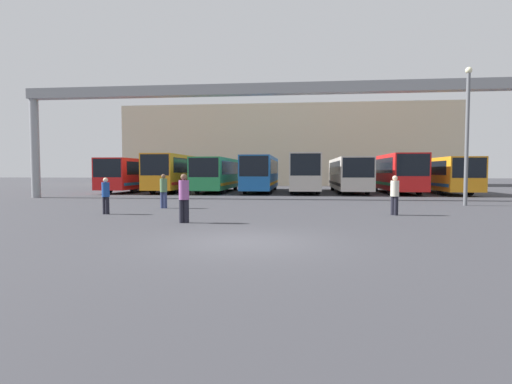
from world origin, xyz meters
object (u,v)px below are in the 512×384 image
(bus_slot_4, at_px, (304,171))
(bus_slot_3, at_px, (261,172))
(bus_slot_5, at_px, (348,173))
(lamp_post, at_px, (467,130))
(bus_slot_2, at_px, (218,173))
(pedestrian_mid_left, at_px, (164,190))
(bus_slot_7, at_px, (441,173))
(pedestrian_far_center, at_px, (184,197))
(pedestrian_near_center, at_px, (395,194))
(bus_slot_6, at_px, (396,171))
(bus_slot_1, at_px, (176,171))
(pedestrian_mid_right, at_px, (106,195))
(bus_slot_0, at_px, (136,173))

(bus_slot_4, bearing_deg, bus_slot_3, 174.80)
(bus_slot_3, bearing_deg, bus_slot_4, -5.20)
(bus_slot_5, height_order, lamp_post, lamp_post)
(bus_slot_2, xyz_separation_m, pedestrian_mid_left, (0.47, -16.03, -0.82))
(bus_slot_7, relative_size, pedestrian_far_center, 6.43)
(bus_slot_2, relative_size, pedestrian_near_center, 6.42)
(bus_slot_3, height_order, bus_slot_4, bus_slot_4)
(bus_slot_4, xyz_separation_m, pedestrian_near_center, (3.61, -18.39, -1.01))
(bus_slot_2, distance_m, bus_slot_6, 15.67)
(bus_slot_1, relative_size, bus_slot_2, 1.00)
(bus_slot_5, distance_m, pedestrian_mid_left, 20.04)
(bus_slot_4, bearing_deg, pedestrian_mid_left, -114.28)
(bus_slot_6, bearing_deg, pedestrian_mid_right, -131.68)
(bus_slot_0, height_order, bus_slot_7, bus_slot_0)
(bus_slot_6, relative_size, lamp_post, 1.41)
(bus_slot_0, height_order, pedestrian_near_center, bus_slot_0)
(bus_slot_6, bearing_deg, bus_slot_0, 178.75)
(bus_slot_2, relative_size, pedestrian_mid_left, 6.28)
(bus_slot_2, bearing_deg, bus_slot_7, 0.86)
(bus_slot_4, bearing_deg, bus_slot_7, -0.08)
(bus_slot_0, relative_size, bus_slot_7, 1.01)
(bus_slot_1, height_order, pedestrian_mid_left, bus_slot_1)
(bus_slot_4, relative_size, pedestrian_mid_right, 7.19)
(bus_slot_3, bearing_deg, pedestrian_mid_right, -104.33)
(bus_slot_4, height_order, pedestrian_mid_left, bus_slot_4)
(bus_slot_2, height_order, lamp_post, lamp_post)
(bus_slot_0, height_order, bus_slot_5, bus_slot_5)
(pedestrian_near_center, bearing_deg, bus_slot_7, 118.48)
(bus_slot_2, height_order, bus_slot_3, bus_slot_3)
(bus_slot_7, height_order, pedestrian_mid_left, bus_slot_7)
(pedestrian_mid_left, bearing_deg, bus_slot_0, 124.15)
(bus_slot_2, distance_m, bus_slot_5, 11.77)
(bus_slot_6, bearing_deg, bus_slot_1, 179.42)
(pedestrian_mid_left, relative_size, pedestrian_far_center, 0.97)
(bus_slot_1, bearing_deg, bus_slot_6, -0.58)
(bus_slot_3, xyz_separation_m, pedestrian_mid_left, (-3.45, -16.70, -0.90))
(bus_slot_6, height_order, pedestrian_mid_left, bus_slot_6)
(bus_slot_0, distance_m, bus_slot_1, 3.94)
(bus_slot_6, bearing_deg, pedestrian_mid_left, -133.82)
(bus_slot_0, height_order, bus_slot_3, bus_slot_3)
(pedestrian_near_center, xyz_separation_m, lamp_post, (5.03, 5.35, 3.22))
(pedestrian_mid_left, bearing_deg, pedestrian_near_center, -3.35)
(bus_slot_6, distance_m, pedestrian_mid_left, 21.98)
(pedestrian_far_center, bearing_deg, bus_slot_1, 105.91)
(bus_slot_6, bearing_deg, bus_slot_7, 6.92)
(bus_slot_5, height_order, bus_slot_7, bus_slot_5)
(pedestrian_near_center, bearing_deg, lamp_post, 99.14)
(bus_slot_2, height_order, bus_slot_6, bus_slot_6)
(bus_slot_2, xyz_separation_m, lamp_post, (16.47, -12.74, 2.38))
(bus_slot_4, distance_m, pedestrian_near_center, 18.77)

